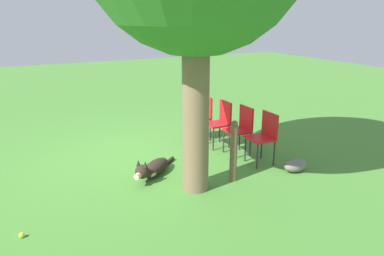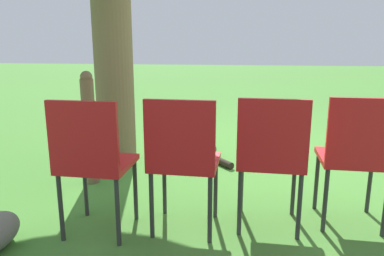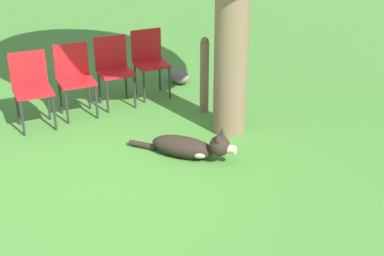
{
  "view_description": "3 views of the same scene",
  "coord_description": "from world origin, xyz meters",
  "px_view_note": "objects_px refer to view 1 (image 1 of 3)",
  "views": [
    {
      "loc": [
        2.11,
        6.11,
        2.61
      ],
      "look_at": [
        -0.38,
        1.34,
        0.95
      ],
      "focal_mm": 35.0,
      "sensor_mm": 36.0,
      "label": 1
    },
    {
      "loc": [
        -4.13,
        0.2,
        1.28
      ],
      "look_at": [
        -0.13,
        0.68,
        0.32
      ],
      "focal_mm": 35.0,
      "sensor_mm": 36.0,
      "label": 2
    },
    {
      "loc": [
        4.7,
        -1.69,
        2.79
      ],
      "look_at": [
        -0.0,
        0.76,
        0.34
      ],
      "focal_mm": 50.0,
      "sensor_mm": 36.0,
      "label": 3
    }
  ],
  "objects_px": {
    "dog": "(153,169)",
    "fence_post": "(234,151)",
    "red_chair_3": "(264,134)",
    "red_chair_1": "(220,120)",
    "tennis_ball": "(22,235)",
    "red_chair_0": "(202,114)",
    "red_chair_2": "(241,127)"
  },
  "relations": [
    {
      "from": "dog",
      "to": "fence_post",
      "type": "height_order",
      "value": "fence_post"
    },
    {
      "from": "dog",
      "to": "red_chair_3",
      "type": "bearing_deg",
      "value": 129.71
    },
    {
      "from": "fence_post",
      "to": "red_chair_1",
      "type": "bearing_deg",
      "value": -114.58
    },
    {
      "from": "red_chair_1",
      "to": "tennis_ball",
      "type": "relative_size",
      "value": 13.6
    },
    {
      "from": "red_chair_0",
      "to": "tennis_ball",
      "type": "height_order",
      "value": "red_chair_0"
    },
    {
      "from": "dog",
      "to": "red_chair_1",
      "type": "distance_m",
      "value": 1.98
    },
    {
      "from": "red_chair_3",
      "to": "tennis_ball",
      "type": "height_order",
      "value": "red_chair_3"
    },
    {
      "from": "dog",
      "to": "red_chair_2",
      "type": "bearing_deg",
      "value": 146.16
    },
    {
      "from": "red_chair_0",
      "to": "red_chair_2",
      "type": "relative_size",
      "value": 1.0
    },
    {
      "from": "red_chair_0",
      "to": "red_chair_3",
      "type": "distance_m",
      "value": 1.73
    },
    {
      "from": "fence_post",
      "to": "red_chair_3",
      "type": "distance_m",
      "value": 0.99
    },
    {
      "from": "dog",
      "to": "fence_post",
      "type": "xyz_separation_m",
      "value": [
        -1.09,
        0.76,
        0.38
      ]
    },
    {
      "from": "dog",
      "to": "red_chair_3",
      "type": "distance_m",
      "value": 2.07
    },
    {
      "from": "dog",
      "to": "tennis_ball",
      "type": "relative_size",
      "value": 15.39
    },
    {
      "from": "dog",
      "to": "red_chair_2",
      "type": "distance_m",
      "value": 1.94
    },
    {
      "from": "red_chair_2",
      "to": "tennis_ball",
      "type": "bearing_deg",
      "value": 18.18
    },
    {
      "from": "red_chair_0",
      "to": "red_chair_3",
      "type": "height_order",
      "value": "same"
    },
    {
      "from": "dog",
      "to": "red_chair_3",
      "type": "height_order",
      "value": "red_chair_3"
    },
    {
      "from": "dog",
      "to": "fence_post",
      "type": "relative_size",
      "value": 1.03
    },
    {
      "from": "red_chair_0",
      "to": "red_chair_1",
      "type": "relative_size",
      "value": 1.0
    },
    {
      "from": "fence_post",
      "to": "red_chair_0",
      "type": "height_order",
      "value": "fence_post"
    },
    {
      "from": "red_chair_0",
      "to": "red_chair_1",
      "type": "distance_m",
      "value": 0.58
    },
    {
      "from": "red_chair_0",
      "to": "red_chair_3",
      "type": "bearing_deg",
      "value": 102.94
    },
    {
      "from": "fence_post",
      "to": "dog",
      "type": "bearing_deg",
      "value": -35.07
    },
    {
      "from": "red_chair_2",
      "to": "red_chair_3",
      "type": "height_order",
      "value": "same"
    },
    {
      "from": "red_chair_3",
      "to": "tennis_ball",
      "type": "distance_m",
      "value": 4.15
    },
    {
      "from": "red_chair_3",
      "to": "tennis_ball",
      "type": "xyz_separation_m",
      "value": [
        4.08,
        0.56,
        -0.51
      ]
    },
    {
      "from": "fence_post",
      "to": "red_chair_3",
      "type": "xyz_separation_m",
      "value": [
        -0.91,
        -0.38,
        0.03
      ]
    },
    {
      "from": "tennis_ball",
      "to": "dog",
      "type": "bearing_deg",
      "value": -155.68
    },
    {
      "from": "red_chair_1",
      "to": "red_chair_0",
      "type": "bearing_deg",
      "value": -77.06
    },
    {
      "from": "red_chair_1",
      "to": "tennis_ball",
      "type": "xyz_separation_m",
      "value": [
        3.86,
        1.7,
        -0.51
      ]
    },
    {
      "from": "red_chair_0",
      "to": "red_chair_2",
      "type": "height_order",
      "value": "same"
    }
  ]
}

